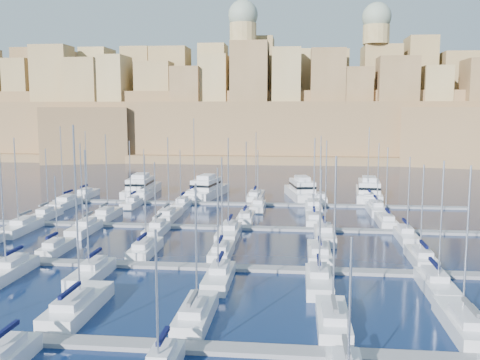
# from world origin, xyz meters

# --- Properties ---
(ground) EXTENTS (600.00, 600.00, 0.00)m
(ground) POSITION_xyz_m (0.00, 0.00, 0.00)
(ground) COLOR black
(ground) RESTS_ON ground
(pontoon_near) EXTENTS (84.00, 2.00, 0.40)m
(pontoon_near) POSITION_xyz_m (0.00, -34.00, 0.20)
(pontoon_near) COLOR slate
(pontoon_near) RESTS_ON ground
(pontoon_mid_near) EXTENTS (84.00, 2.00, 0.40)m
(pontoon_mid_near) POSITION_xyz_m (0.00, -12.00, 0.20)
(pontoon_mid_near) COLOR slate
(pontoon_mid_near) RESTS_ON ground
(pontoon_mid_far) EXTENTS (84.00, 2.00, 0.40)m
(pontoon_mid_far) POSITION_xyz_m (0.00, 10.00, 0.20)
(pontoon_mid_far) COLOR slate
(pontoon_mid_far) RESTS_ON ground
(pontoon_far) EXTENTS (84.00, 2.00, 0.40)m
(pontoon_far) POSITION_xyz_m (0.00, 32.00, 0.20)
(pontoon_far) COLOR slate
(pontoon_far) RESTS_ON ground
(sailboat_2) EXTENTS (3.27, 10.91, 18.12)m
(sailboat_2) POSITION_xyz_m (-11.62, -27.68, 0.79)
(sailboat_2) COLOR silver
(sailboat_2) RESTS_ON ground
(sailboat_3) EXTENTS (2.82, 9.41, 12.98)m
(sailboat_3) POSITION_xyz_m (-0.11, -28.41, 0.74)
(sailboat_3) COLOR silver
(sailboat_3) RESTS_ON ground
(sailboat_4) EXTENTS (2.78, 9.28, 15.56)m
(sailboat_4) POSITION_xyz_m (12.21, -28.48, 0.76)
(sailboat_4) COLOR silver
(sailboat_4) RESTS_ON ground
(sailboat_5) EXTENTS (3.05, 10.17, 14.82)m
(sailboat_5) POSITION_xyz_m (23.54, -28.04, 0.76)
(sailboat_5) COLOR silver
(sailboat_5) RESTS_ON ground
(sailboat_13) EXTENTS (2.30, 7.68, 10.74)m
(sailboat_13) POSITION_xyz_m (-23.27, -7.26, 0.70)
(sailboat_13) COLOR silver
(sailboat_13) RESTS_ON ground
(sailboat_14) EXTENTS (2.71, 9.03, 13.55)m
(sailboat_14) POSITION_xyz_m (-11.18, -6.60, 0.74)
(sailboat_14) COLOR silver
(sailboat_14) RESTS_ON ground
(sailboat_15) EXTENTS (2.56, 8.53, 13.40)m
(sailboat_15) POSITION_xyz_m (-0.83, -6.84, 0.73)
(sailboat_15) COLOR silver
(sailboat_15) RESTS_ON ground
(sailboat_16) EXTENTS (2.91, 9.71, 14.90)m
(sailboat_16) POSITION_xyz_m (11.85, -6.27, 0.76)
(sailboat_16) COLOR silver
(sailboat_16) RESTS_ON ground
(sailboat_17) EXTENTS (2.62, 8.72, 12.73)m
(sailboat_17) POSITION_xyz_m (24.54, -6.75, 0.73)
(sailboat_17) COLOR silver
(sailboat_17) RESTS_ON ground
(sailboat_19) EXTENTS (2.84, 9.47, 16.14)m
(sailboat_19) POSITION_xyz_m (-24.13, -17.62, 0.77)
(sailboat_19) COLOR silver
(sailboat_19) RESTS_ON ground
(sailboat_20) EXTENTS (2.78, 9.26, 15.14)m
(sailboat_20) POSITION_xyz_m (-14.30, -17.52, 0.75)
(sailboat_20) COLOR silver
(sailboat_20) RESTS_ON ground
(sailboat_21) EXTENTS (2.70, 8.99, 13.33)m
(sailboat_21) POSITION_xyz_m (0.39, -17.38, 0.74)
(sailboat_21) COLOR silver
(sailboat_21) RESTS_ON ground
(sailboat_22) EXTENTS (2.80, 9.34, 13.26)m
(sailboat_22) POSITION_xyz_m (11.39, -17.55, 0.74)
(sailboat_22) COLOR silver
(sailboat_22) RESTS_ON ground
(sailboat_23) EXTENTS (2.85, 9.51, 14.36)m
(sailboat_23) POSITION_xyz_m (23.74, -17.64, 0.75)
(sailboat_23) COLOR silver
(sailboat_23) RESTS_ON ground
(sailboat_24) EXTENTS (2.41, 8.04, 12.67)m
(sailboat_24) POSITION_xyz_m (-35.34, 14.92, 0.72)
(sailboat_24) COLOR silver
(sailboat_24) RESTS_ON ground
(sailboat_25) EXTENTS (2.77, 9.23, 15.20)m
(sailboat_25) POSITION_xyz_m (-24.56, 15.50, 0.76)
(sailboat_25) COLOR silver
(sailboat_25) RESTS_ON ground
(sailboat_26) EXTENTS (3.02, 10.07, 14.74)m
(sailboat_26) POSITION_xyz_m (-13.57, 15.91, 0.76)
(sailboat_26) COLOR silver
(sailboat_26) RESTS_ON ground
(sailboat_27) EXTENTS (2.63, 8.77, 14.13)m
(sailboat_27) POSITION_xyz_m (0.19, 15.27, 0.74)
(sailboat_27) COLOR silver
(sailboat_27) RESTS_ON ground
(sailboat_28) EXTENTS (2.67, 8.91, 14.86)m
(sailboat_28) POSITION_xyz_m (11.76, 15.34, 0.75)
(sailboat_28) COLOR silver
(sailboat_28) RESTS_ON ground
(sailboat_29) EXTENTS (2.70, 9.00, 13.31)m
(sailboat_29) POSITION_xyz_m (23.73, 15.38, 0.74)
(sailboat_29) COLOR silver
(sailboat_29) RESTS_ON ground
(sailboat_30) EXTENTS (3.02, 10.06, 15.24)m
(sailboat_30) POSITION_xyz_m (-34.41, 4.09, 0.76)
(sailboat_30) COLOR silver
(sailboat_30) RESTS_ON ground
(sailboat_31) EXTENTS (2.72, 9.07, 14.43)m
(sailboat_31) POSITION_xyz_m (-24.13, 4.58, 0.75)
(sailboat_31) COLOR silver
(sailboat_31) RESTS_ON ground
(sailboat_32) EXTENTS (2.51, 8.37, 11.60)m
(sailboat_32) POSITION_xyz_m (-12.67, 4.92, 0.72)
(sailboat_32) COLOR silver
(sailboat_32) RESTS_ON ground
(sailboat_33) EXTENTS (3.00, 10.01, 15.39)m
(sailboat_33) POSITION_xyz_m (-1.27, 4.12, 0.76)
(sailboat_33) COLOR silver
(sailboat_33) RESTS_ON ground
(sailboat_34) EXTENTS (2.95, 9.82, 15.08)m
(sailboat_34) POSITION_xyz_m (13.05, 4.21, 0.76)
(sailboat_34) COLOR silver
(sailboat_34) RESTS_ON ground
(sailboat_35) EXTENTS (2.49, 8.31, 12.77)m
(sailboat_35) POSITION_xyz_m (24.99, 4.95, 0.73)
(sailboat_35) COLOR silver
(sailboat_35) RESTS_ON ground
(sailboat_36) EXTENTS (2.68, 8.93, 14.84)m
(sailboat_36) POSITION_xyz_m (-37.18, 37.35, 0.75)
(sailboat_36) COLOR silver
(sailboat_36) RESTS_ON ground
(sailboat_37) EXTENTS (2.24, 7.47, 11.05)m
(sailboat_37) POSITION_xyz_m (-23.96, 36.64, 0.70)
(sailboat_37) COLOR silver
(sailboat_37) RESTS_ON ground
(sailboat_38) EXTENTS (3.18, 10.60, 17.65)m
(sailboat_38) POSITION_xyz_m (-13.32, 38.17, 0.79)
(sailboat_38) COLOR silver
(sailboat_38) RESTS_ON ground
(sailboat_39) EXTENTS (3.19, 10.63, 14.70)m
(sailboat_39) POSITION_xyz_m (0.07, 38.19, 0.76)
(sailboat_39) COLOR silver
(sailboat_39) RESTS_ON ground
(sailboat_40) EXTENTS (2.67, 8.91, 14.11)m
(sailboat_40) POSITION_xyz_m (13.69, 37.34, 0.74)
(sailboat_40) COLOR silver
(sailboat_40) RESTS_ON ground
(sailboat_41) EXTENTS (2.90, 9.67, 15.91)m
(sailboat_41) POSITION_xyz_m (23.52, 37.72, 0.76)
(sailboat_41) COLOR silver
(sailboat_41) RESTS_ON ground
(sailboat_42) EXTENTS (3.17, 10.58, 16.28)m
(sailboat_42) POSITION_xyz_m (-36.94, 25.84, 0.78)
(sailboat_42) COLOR silver
(sailboat_42) RESTS_ON ground
(sailboat_43) EXTENTS (2.40, 8.00, 13.51)m
(sailboat_43) POSITION_xyz_m (-23.69, 27.10, 0.73)
(sailboat_43) COLOR silver
(sailboat_43) RESTS_ON ground
(sailboat_44) EXTENTS (2.52, 8.40, 11.89)m
(sailboat_44) POSITION_xyz_m (-13.61, 26.91, 0.72)
(sailboat_44) COLOR silver
(sailboat_44) RESTS_ON ground
(sailboat_45) EXTENTS (2.58, 8.60, 11.97)m
(sailboat_45) POSITION_xyz_m (1.42, 26.81, 0.72)
(sailboat_45) COLOR silver
(sailboat_45) RESTS_ON ground
(sailboat_46) EXTENTS (3.06, 10.20, 14.09)m
(sailboat_46) POSITION_xyz_m (11.99, 26.02, 0.76)
(sailboat_46) COLOR silver
(sailboat_46) RESTS_ON ground
(sailboat_47) EXTENTS (2.99, 9.98, 13.46)m
(sailboat_47) POSITION_xyz_m (23.68, 26.13, 0.75)
(sailboat_47) COLOR silver
(sailboat_47) RESTS_ON ground
(motor_yacht_a) EXTENTS (6.01, 17.72, 5.25)m
(motor_yacht_a) POSITION_xyz_m (-26.09, 41.91, 1.73)
(motor_yacht_a) COLOR silver
(motor_yacht_a) RESTS_ON ground
(motor_yacht_b) EXTENTS (7.70, 17.21, 5.25)m
(motor_yacht_b) POSITION_xyz_m (-10.97, 41.48, 1.73)
(motor_yacht_b) COLOR silver
(motor_yacht_b) RESTS_ON ground
(motor_yacht_c) EXTENTS (7.81, 16.59, 5.25)m
(motor_yacht_c) POSITION_xyz_m (9.89, 41.17, 1.73)
(motor_yacht_c) COLOR silver
(motor_yacht_c) RESTS_ON ground
(motor_yacht_d) EXTENTS (6.80, 17.72, 5.25)m
(motor_yacht_d) POSITION_xyz_m (24.24, 41.81, 1.73)
(motor_yacht_d) COLOR silver
(motor_yacht_d) RESTS_ON ground
(fortified_city) EXTENTS (460.00, 108.95, 59.52)m
(fortified_city) POSITION_xyz_m (-0.19, 155.26, 14.74)
(fortified_city) COLOR brown
(fortified_city) RESTS_ON ground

